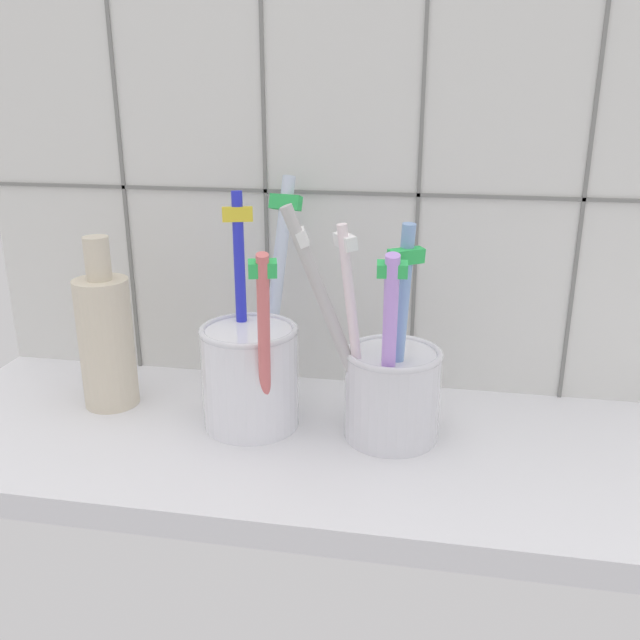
% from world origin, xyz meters
% --- Properties ---
extents(counter_slab, '(0.64, 0.22, 0.02)m').
position_xyz_m(counter_slab, '(0.00, 0.00, 0.01)').
color(counter_slab, silver).
rests_on(counter_slab, ground).
extents(tile_wall_back, '(0.64, 0.02, 0.45)m').
position_xyz_m(tile_wall_back, '(0.00, 0.12, 0.22)').
color(tile_wall_back, silver).
rests_on(tile_wall_back, ground).
extents(toothbrush_cup_left, '(0.08, 0.14, 0.19)m').
position_xyz_m(toothbrush_cup_left, '(-0.05, 0.02, 0.07)').
color(toothbrush_cup_left, white).
rests_on(toothbrush_cup_left, counter_slab).
extents(toothbrush_cup_right, '(0.12, 0.09, 0.18)m').
position_xyz_m(toothbrush_cup_right, '(0.05, 0.01, 0.06)').
color(toothbrush_cup_right, silver).
rests_on(toothbrush_cup_right, counter_slab).
extents(ceramic_vase, '(0.04, 0.04, 0.14)m').
position_xyz_m(ceramic_vase, '(-0.18, 0.03, 0.08)').
color(ceramic_vase, beige).
rests_on(ceramic_vase, counter_slab).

